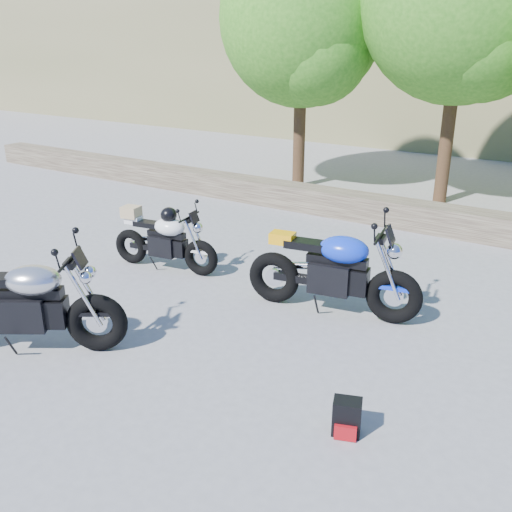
# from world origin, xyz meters

# --- Properties ---
(ground) EXTENTS (90.00, 90.00, 0.00)m
(ground) POSITION_xyz_m (0.00, 0.00, 0.00)
(ground) COLOR slate
(ground) RESTS_ON ground
(stone_wall) EXTENTS (22.00, 0.55, 0.50)m
(stone_wall) POSITION_xyz_m (0.00, 5.50, 0.25)
(stone_wall) COLOR #44372D
(stone_wall) RESTS_ON ground
(tree_decid_left) EXTENTS (3.67, 3.67, 5.62)m
(tree_decid_left) POSITION_xyz_m (-2.39, 7.14, 3.63)
(tree_decid_left) COLOR #382314
(tree_decid_left) RESTS_ON ground
(tree_decid_mid) EXTENTS (4.08, 4.08, 6.24)m
(tree_decid_mid) POSITION_xyz_m (0.91, 7.54, 4.04)
(tree_decid_mid) COLOR #382314
(tree_decid_mid) RESTS_ON ground
(silver_bike) EXTENTS (2.03, 1.35, 1.15)m
(silver_bike) POSITION_xyz_m (-1.41, -1.27, 0.56)
(silver_bike) COLOR black
(silver_bike) RESTS_ON ground
(white_bike) EXTENTS (1.82, 0.57, 1.01)m
(white_bike) POSITION_xyz_m (-1.74, 1.44, 0.49)
(white_bike) COLOR black
(white_bike) RESTS_ON ground
(blue_bike) EXTENTS (2.31, 0.74, 1.16)m
(blue_bike) POSITION_xyz_m (1.09, 1.45, 0.57)
(blue_bike) COLOR black
(blue_bike) RESTS_ON ground
(backpack) EXTENTS (0.30, 0.28, 0.35)m
(backpack) POSITION_xyz_m (2.26, -0.73, 0.17)
(backpack) COLOR black
(backpack) RESTS_ON ground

